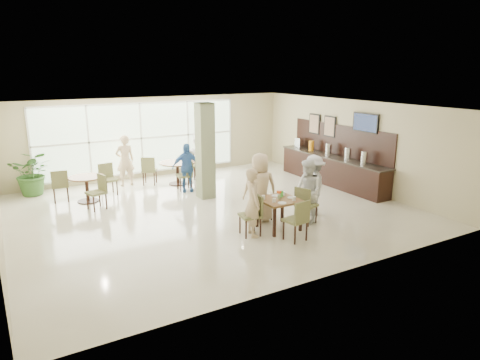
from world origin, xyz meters
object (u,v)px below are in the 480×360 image
teen_left (253,202)px  teen_far (260,188)px  buffet_counter (332,168)px  teen_right (308,191)px  potted_plant (33,173)px  round_table_right (177,167)px  round_table_left (87,183)px  adult_b (200,156)px  main_table (279,203)px  adult_a (187,168)px  adult_standing (125,161)px  teen_standing (313,185)px

teen_left → teen_far: size_ratio=0.92×
buffet_counter → teen_right: (-3.03, -2.50, 0.24)m
potted_plant → round_table_right: bearing=-13.3°
round_table_left → adult_b: 3.87m
main_table → teen_right: size_ratio=0.56×
buffet_counter → teen_left: (-4.67, -2.59, 0.25)m
round_table_left → buffet_counter: 7.72m
potted_plant → adult_a: (4.19, -1.96, 0.07)m
teen_right → adult_b: adult_b is taller
round_table_right → adult_standing: 1.70m
teen_left → adult_a: (0.13, 4.16, -0.04)m
teen_standing → main_table: bearing=-47.6°
round_table_right → potted_plant: 4.38m
teen_standing → adult_a: bearing=-126.4°
buffet_counter → teen_right: bearing=-140.4°
round_table_left → teen_right: bearing=-45.4°
adult_standing → adult_b: bearing=163.1°
round_table_right → adult_standing: adult_standing is taller
teen_right → adult_standing: (-2.98, 5.69, 0.05)m
teen_left → teen_far: bearing=-29.6°
buffet_counter → adult_standing: bearing=152.1°
teen_standing → adult_a: (-2.03, 3.67, -0.03)m
round_table_right → buffet_counter: buffet_counter is taller
teen_right → main_table: bearing=-79.5°
buffet_counter → adult_b: 4.44m
buffet_counter → teen_left: 5.34m
teen_far → adult_b: 4.37m
buffet_counter → teen_far: size_ratio=2.70×
buffet_counter → adult_standing: size_ratio=2.79×
round_table_left → round_table_right: 3.04m
teen_far → adult_b: (0.36, 4.35, -0.01)m
buffet_counter → adult_b: buffet_counter is taller
teen_right → teen_standing: 0.65m
potted_plant → teen_far: teen_far is taller
buffet_counter → teen_left: bearing=-151.0°
teen_right → teen_standing: size_ratio=1.00×
main_table → round_table_right: bearing=96.2°
round_table_right → adult_b: (0.83, -0.00, 0.27)m
potted_plant → teen_standing: (6.22, -5.63, 0.11)m
main_table → teen_right: (0.89, 0.04, 0.15)m
round_table_left → buffet_counter: buffet_counter is taller
round_table_left → buffet_counter: bearing=-15.0°
round_table_left → teen_far: 5.18m
round_table_left → round_table_right: same height
teen_left → adult_b: bearing=0.6°
potted_plant → adult_a: size_ratio=0.90×
potted_plant → adult_standing: size_ratio=0.81×
main_table → adult_standing: 6.10m
round_table_left → adult_b: adult_b is taller
buffet_counter → potted_plant: bearing=158.0°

